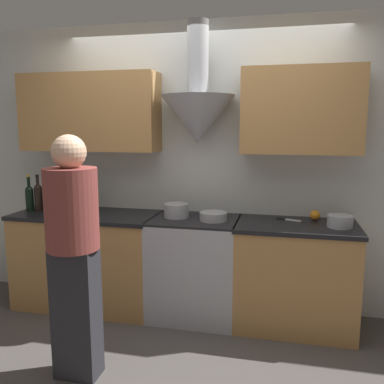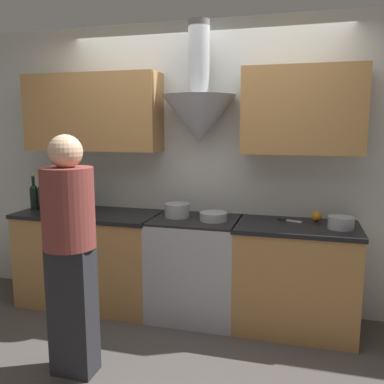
% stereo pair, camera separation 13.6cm
% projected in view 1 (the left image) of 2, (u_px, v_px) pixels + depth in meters
% --- Properties ---
extents(ground_plane, '(12.00, 12.00, 0.00)m').
position_uv_depth(ground_plane, '(185.00, 334.00, 3.31)').
color(ground_plane, '#4C4744').
extents(wall_back, '(8.40, 0.64, 2.60)m').
position_uv_depth(wall_back, '(195.00, 149.00, 3.69)').
color(wall_back, silver).
rests_on(wall_back, ground_plane).
extents(counter_left, '(1.32, 0.62, 0.89)m').
position_uv_depth(counter_left, '(88.00, 259.00, 3.81)').
color(counter_left, '#B27F47').
rests_on(counter_left, ground_plane).
extents(counter_right, '(0.99, 0.62, 0.89)m').
position_uv_depth(counter_right, '(295.00, 275.00, 3.40)').
color(counter_right, '#B27F47').
rests_on(counter_right, ground_plane).
extents(stove_range, '(0.75, 0.60, 0.89)m').
position_uv_depth(stove_range, '(195.00, 267.00, 3.59)').
color(stove_range, '#A8AAAF').
rests_on(stove_range, ground_plane).
extents(wine_bottle_0, '(0.08, 0.08, 0.34)m').
position_uv_depth(wine_bottle_0, '(29.00, 197.00, 3.83)').
color(wine_bottle_0, black).
rests_on(wine_bottle_0, counter_left).
extents(wine_bottle_1, '(0.08, 0.08, 0.35)m').
position_uv_depth(wine_bottle_1, '(38.00, 196.00, 3.82)').
color(wine_bottle_1, black).
rests_on(wine_bottle_1, counter_left).
extents(wine_bottle_2, '(0.07, 0.07, 0.31)m').
position_uv_depth(wine_bottle_2, '(47.00, 198.00, 3.81)').
color(wine_bottle_2, black).
rests_on(wine_bottle_2, counter_left).
extents(wine_bottle_3, '(0.07, 0.07, 0.32)m').
position_uv_depth(wine_bottle_3, '(55.00, 198.00, 3.78)').
color(wine_bottle_3, black).
rests_on(wine_bottle_3, counter_left).
extents(wine_bottle_4, '(0.07, 0.07, 0.34)m').
position_uv_depth(wine_bottle_4, '(65.00, 198.00, 3.76)').
color(wine_bottle_4, black).
rests_on(wine_bottle_4, counter_left).
extents(wine_bottle_5, '(0.07, 0.07, 0.34)m').
position_uv_depth(wine_bottle_5, '(75.00, 198.00, 3.74)').
color(wine_bottle_5, black).
rests_on(wine_bottle_5, counter_left).
extents(wine_bottle_6, '(0.08, 0.08, 0.35)m').
position_uv_depth(wine_bottle_6, '(86.00, 197.00, 3.73)').
color(wine_bottle_6, black).
rests_on(wine_bottle_6, counter_left).
extents(stock_pot, '(0.22, 0.22, 0.12)m').
position_uv_depth(stock_pot, '(176.00, 210.00, 3.57)').
color(stock_pot, '#A8AAAF').
rests_on(stock_pot, stove_range).
extents(mixing_bowl, '(0.23, 0.23, 0.07)m').
position_uv_depth(mixing_bowl, '(213.00, 216.00, 3.44)').
color(mixing_bowl, '#A8AAAF').
rests_on(mixing_bowl, stove_range).
extents(orange_fruit, '(0.08, 0.08, 0.08)m').
position_uv_depth(orange_fruit, '(315.00, 215.00, 3.46)').
color(orange_fruit, orange).
rests_on(orange_fruit, counter_right).
extents(saucepan, '(0.20, 0.20, 0.10)m').
position_uv_depth(saucepan, '(340.00, 221.00, 3.21)').
color(saucepan, '#A8AAAF').
rests_on(saucepan, counter_right).
extents(chefs_knife, '(0.21, 0.10, 0.01)m').
position_uv_depth(chefs_knife, '(289.00, 220.00, 3.46)').
color(chefs_knife, silver).
rests_on(chefs_knife, counter_right).
extents(person_foreground_left, '(0.34, 0.34, 1.63)m').
position_uv_depth(person_foreground_left, '(73.00, 247.00, 2.63)').
color(person_foreground_left, '#28282D').
rests_on(person_foreground_left, ground_plane).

